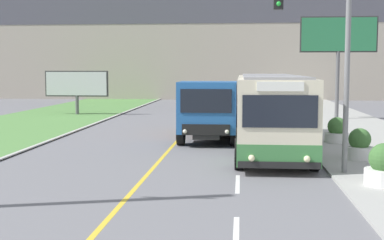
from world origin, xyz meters
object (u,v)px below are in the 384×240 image
billboard_large (338,39)px  planter_round_near (384,167)px  dump_truck (209,112)px  planter_round_third (337,131)px  car_distant (222,101)px  billboard_small (77,85)px  city_bus (269,112)px  planter_round_second (360,146)px  traffic_light_mast (326,45)px

billboard_large → planter_round_near: (-2.15, -19.58, -4.44)m
dump_truck → planter_round_third: size_ratio=6.32×
car_distant → billboard_small: 11.51m
city_bus → planter_round_near: (2.72, -6.89, -0.92)m
dump_truck → planter_round_near: bearing=-59.1°
planter_round_near → planter_round_third: planter_round_near is taller
car_distant → planter_round_second: (5.57, -23.14, -0.14)m
city_bus → billboard_large: size_ratio=1.80×
billboard_large → billboard_small: 17.79m
dump_truck → car_distant: bearing=90.2°
city_bus → traffic_light_mast: size_ratio=1.88×
dump_truck → billboard_small: 16.43m
traffic_light_mast → planter_round_third: bearing=76.9°
car_distant → planter_round_third: 19.68m
traffic_light_mast → planter_round_near: 4.01m
city_bus → planter_round_third: bearing=28.6°
billboard_large → planter_round_second: bearing=-97.0°
planter_round_near → planter_round_second: (0.27, 4.25, -0.03)m
planter_round_second → planter_round_third: (-0.03, 4.25, -0.00)m
car_distant → planter_round_near: (5.31, -27.39, -0.11)m
dump_truck → planter_round_near: 10.25m
traffic_light_mast → billboard_small: 24.43m
planter_round_near → billboard_large: bearing=83.7°
traffic_light_mast → dump_truck: bearing=119.2°
billboard_large → traffic_light_mast: bearing=-101.1°
city_bus → planter_round_second: city_bus is taller
traffic_light_mast → city_bus: bearing=105.2°
city_bus → car_distant: size_ratio=2.70×
city_bus → car_distant: 20.67m
car_distant → billboard_large: bearing=-46.3°
traffic_light_mast → planter_round_near: size_ratio=5.38×
city_bus → planter_round_second: bearing=-41.5°
car_distant → planter_round_third: size_ratio=3.99×
dump_truck → planter_round_second: bearing=-39.4°
billboard_large → planter_round_near: bearing=-96.3°
billboard_small → planter_round_third: 20.46m
billboard_small → planter_round_second: bearing=-48.5°
dump_truck → traffic_light_mast: 8.42m
planter_round_near → planter_round_second: bearing=86.4°
city_bus → billboard_small: (-12.54, 14.89, 0.60)m
car_distant → planter_round_second: bearing=-76.5°
traffic_light_mast → billboard_large: (3.49, 17.80, 1.10)m
planter_round_second → planter_round_third: size_ratio=1.00×
traffic_light_mast → planter_round_third: size_ratio=5.73×
car_distant → traffic_light_mast: (3.97, -25.60, 3.23)m
city_bus → traffic_light_mast: (1.38, -5.11, 2.41)m
city_bus → billboard_large: (4.87, 12.69, 3.51)m
planter_round_second → planter_round_third: bearing=90.4°
billboard_small → planter_round_near: 26.64m
dump_truck → billboard_large: (7.40, 10.81, 3.70)m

